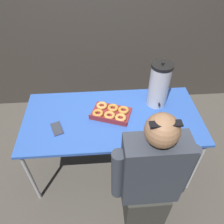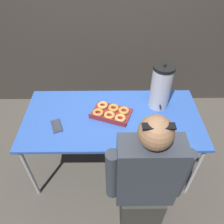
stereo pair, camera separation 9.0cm
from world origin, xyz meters
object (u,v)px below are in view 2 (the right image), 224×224
Objects in this scene: donut_box at (111,112)px; person_seated at (145,185)px; cell_phone at (57,126)px; coffee_urn at (161,87)px.

person_seated reaches higher than donut_box.
cell_phone is (-0.47, -0.15, -0.02)m from donut_box.
donut_box is 0.50m from coffee_urn.
coffee_urn is at bearing -4.23° from cell_phone.
person_seated reaches higher than coffee_urn.
coffee_urn is 0.85m from person_seated.
person_seated is (-0.20, -0.76, -0.33)m from coffee_urn.
donut_box is at bearing -3.51° from cell_phone.
cell_phone is at bearing -142.69° from donut_box.
coffee_urn reaches higher than cell_phone.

